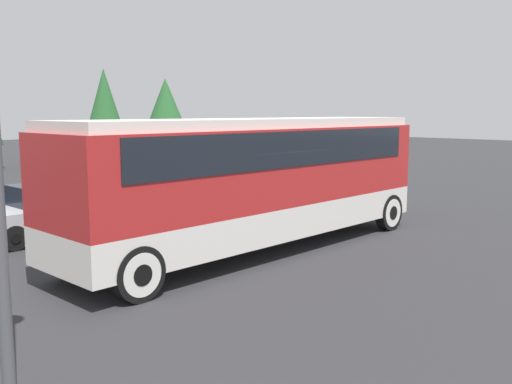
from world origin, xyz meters
TOP-DOWN VIEW (x-y plane):
  - ground_plane at (0.00, 0.00)m, footprint 120.00×120.00m
  - tour_bus at (0.10, -0.00)m, footprint 10.47×2.54m
  - parked_car_near at (3.58, 6.24)m, footprint 4.19×1.89m
  - parked_car_mid at (-2.33, 5.06)m, footprint 4.59×1.85m
  - tree_center at (11.71, 18.70)m, footprint 3.05×3.05m
  - tree_right at (8.03, 19.61)m, footprint 2.53×2.53m

SIDE VIEW (x-z plane):
  - ground_plane at x=0.00m, z-range 0.00..0.00m
  - parked_car_near at x=3.58m, z-range 0.01..1.31m
  - parked_car_mid at x=-2.33m, z-range -0.01..1.44m
  - tour_bus at x=0.10m, z-range 0.32..3.55m
  - tree_center at x=11.71m, z-range 0.79..6.18m
  - tree_right at x=8.03m, z-range 0.75..6.59m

